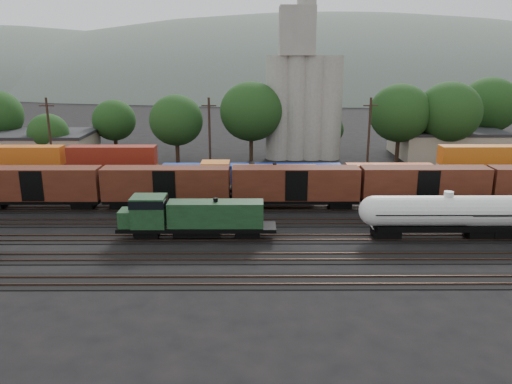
{
  "coord_description": "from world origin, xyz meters",
  "views": [
    {
      "loc": [
        -5.34,
        -52.56,
        17.94
      ],
      "look_at": [
        -5.1,
        2.0,
        3.0
      ],
      "focal_mm": 35.0,
      "sensor_mm": 36.0,
      "label": 1
    }
  ],
  "objects_px": {
    "tank_car_a": "(447,213)",
    "grain_silo": "(303,95)",
    "orange_locomotive": "(251,179)",
    "green_locomotive": "(188,216)"
  },
  "relations": [
    {
      "from": "tank_car_a",
      "to": "orange_locomotive",
      "type": "height_order",
      "value": "tank_car_a"
    },
    {
      "from": "orange_locomotive",
      "to": "green_locomotive",
      "type": "bearing_deg",
      "value": -112.38
    },
    {
      "from": "tank_car_a",
      "to": "grain_silo",
      "type": "bearing_deg",
      "value": 104.67
    },
    {
      "from": "tank_car_a",
      "to": "grain_silo",
      "type": "height_order",
      "value": "grain_silo"
    },
    {
      "from": "orange_locomotive",
      "to": "grain_silo",
      "type": "xyz_separation_m",
      "value": [
        9.04,
        26.0,
        8.68
      ]
    },
    {
      "from": "green_locomotive",
      "to": "orange_locomotive",
      "type": "relative_size",
      "value": 0.88
    },
    {
      "from": "tank_car_a",
      "to": "grain_silo",
      "type": "distance_m",
      "value": 43.23
    },
    {
      "from": "orange_locomotive",
      "to": "tank_car_a",
      "type": "bearing_deg",
      "value": -37.18
    },
    {
      "from": "green_locomotive",
      "to": "grain_silo",
      "type": "relative_size",
      "value": 0.55
    },
    {
      "from": "orange_locomotive",
      "to": "grain_silo",
      "type": "bearing_deg",
      "value": 70.83
    }
  ]
}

